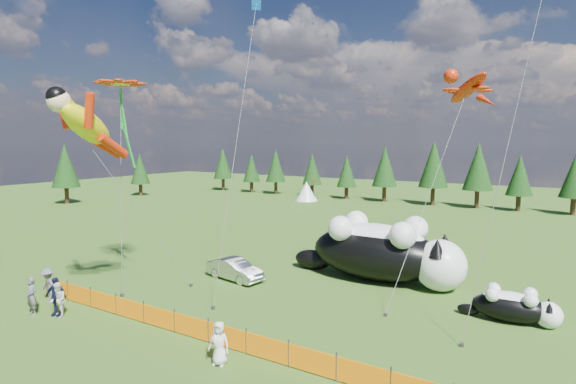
# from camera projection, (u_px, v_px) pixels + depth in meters

# --- Properties ---
(ground) EXTENTS (160.00, 160.00, 0.00)m
(ground) POSITION_uv_depth(u_px,v_px,m) (234.00, 315.00, 22.25)
(ground) COLOR #153509
(ground) RESTS_ON ground
(safety_fence) EXTENTS (22.06, 0.06, 1.10)m
(safety_fence) POSITION_uv_depth(u_px,v_px,m) (191.00, 326.00, 19.65)
(safety_fence) COLOR #262626
(safety_fence) RESTS_ON ground
(tree_line) EXTENTS (90.00, 4.00, 8.00)m
(tree_line) POSITION_uv_depth(u_px,v_px,m) (442.00, 176.00, 60.03)
(tree_line) COLOR black
(tree_line) RESTS_ON ground
(festival_tents) EXTENTS (50.00, 3.20, 2.80)m
(festival_tents) POSITION_uv_depth(u_px,v_px,m) (532.00, 206.00, 50.39)
(festival_tents) COLOR white
(festival_tents) RESTS_ON ground
(cat_large) EXTENTS (11.16, 4.03, 4.03)m
(cat_large) POSITION_uv_depth(u_px,v_px,m) (383.00, 250.00, 27.55)
(cat_large) COLOR black
(cat_large) RESTS_ON ground
(cat_small) EXTENTS (4.59, 1.80, 1.66)m
(cat_small) POSITION_uv_depth(u_px,v_px,m) (515.00, 306.00, 21.30)
(cat_small) COLOR black
(cat_small) RESTS_ON ground
(car) EXTENTS (4.12, 2.02, 1.30)m
(car) POSITION_uv_depth(u_px,v_px,m) (235.00, 269.00, 27.94)
(car) COLOR #BBBBC0
(car) RESTS_ON ground
(spectator_a) EXTENTS (0.69, 0.46, 1.90)m
(spectator_a) POSITION_uv_depth(u_px,v_px,m) (31.00, 296.00, 22.18)
(spectator_a) COLOR #59585D
(spectator_a) RESTS_ON ground
(spectator_b) EXTENTS (0.95, 0.76, 1.71)m
(spectator_b) POSITION_uv_depth(u_px,v_px,m) (58.00, 300.00, 21.93)
(spectator_b) COLOR silver
(spectator_b) RESTS_ON ground
(spectator_c) EXTENTS (1.26, 0.91, 1.94)m
(spectator_c) POSITION_uv_depth(u_px,v_px,m) (56.00, 296.00, 22.12)
(spectator_c) COLOR #131734
(spectator_c) RESTS_ON ground
(spectator_d) EXTENTS (1.35, 0.90, 1.92)m
(spectator_d) POSITION_uv_depth(u_px,v_px,m) (48.00, 286.00, 23.78)
(spectator_d) COLOR #59585D
(spectator_d) RESTS_ON ground
(spectator_e) EXTENTS (0.94, 0.73, 1.71)m
(spectator_e) POSITION_uv_depth(u_px,v_px,m) (219.00, 343.00, 17.22)
(spectator_e) COLOR silver
(spectator_e) RESTS_ON ground
(superhero_kite) EXTENTS (5.34, 7.68, 12.02)m
(superhero_kite) POSITION_uv_depth(u_px,v_px,m) (87.00, 125.00, 22.63)
(superhero_kite) COLOR #D6CE0B
(superhero_kite) RESTS_ON ground
(gecko_kite) EXTENTS (6.03, 13.94, 15.96)m
(gecko_kite) POSITION_uv_depth(u_px,v_px,m) (468.00, 89.00, 28.97)
(gecko_kite) COLOR red
(gecko_kite) RESTS_ON ground
(flower_kite) EXTENTS (3.78, 3.78, 12.11)m
(flower_kite) POSITION_uv_depth(u_px,v_px,m) (120.00, 86.00, 25.75)
(flower_kite) COLOR red
(flower_kite) RESTS_ON ground
(diamond_kite_a) EXTENTS (1.85, 6.39, 17.94)m
(diamond_kite_a) POSITION_uv_depth(u_px,v_px,m) (254.00, 17.00, 26.66)
(diamond_kite_a) COLOR blue
(diamond_kite_a) RESTS_ON ground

